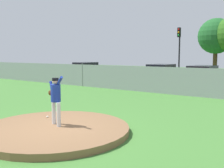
% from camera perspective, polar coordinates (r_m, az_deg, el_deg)
% --- Properties ---
extents(ground_plane, '(80.00, 80.00, 0.00)m').
position_cam_1_polar(ground_plane, '(13.53, 7.23, -4.42)').
color(ground_plane, '#427A33').
extents(asphalt_strip, '(44.00, 7.00, 0.01)m').
position_cam_1_polar(asphalt_strip, '(21.29, 18.39, -0.77)').
color(asphalt_strip, '#2B2B2D').
rests_on(asphalt_strip, ground_plane).
extents(pitchers_mound, '(4.79, 4.79, 0.20)m').
position_cam_1_polar(pitchers_mound, '(8.88, -12.15, -9.56)').
color(pitchers_mound, brown).
rests_on(pitchers_mound, ground_plane).
extents(pitcher_youth, '(0.81, 0.32, 1.64)m').
position_cam_1_polar(pitcher_youth, '(8.82, -12.04, -2.56)').
color(pitcher_youth, silver).
rests_on(pitcher_youth, pitchers_mound).
extents(baseball, '(0.07, 0.07, 0.07)m').
position_cam_1_polar(baseball, '(10.09, -13.72, -6.86)').
color(baseball, white).
rests_on(baseball, pitchers_mound).
extents(chainlink_fence, '(39.85, 0.07, 1.83)m').
position_cam_1_polar(chainlink_fence, '(16.99, 13.82, 0.59)').
color(chainlink_fence, gray).
rests_on(chainlink_fence, ground_plane).
extents(parked_car_red, '(1.93, 4.60, 1.68)m').
position_cam_1_polar(parked_car_red, '(21.60, 18.83, 1.44)').
color(parked_car_red, '#A81919').
rests_on(parked_car_red, ground_plane).
extents(parked_car_charcoal, '(1.88, 4.13, 1.74)m').
position_cam_1_polar(parked_car_charcoal, '(22.11, 10.49, 1.84)').
color(parked_car_charcoal, '#232328').
rests_on(parked_car_charcoal, ground_plane).
extents(parked_car_burgundy, '(1.90, 4.09, 1.74)m').
position_cam_1_polar(parked_car_burgundy, '(27.28, -5.69, 2.73)').
color(parked_car_burgundy, maroon).
rests_on(parked_car_burgundy, ground_plane).
extents(traffic_cone_orange, '(0.40, 0.40, 0.55)m').
position_cam_1_polar(traffic_cone_orange, '(25.71, 5.67, 1.27)').
color(traffic_cone_orange, orange).
rests_on(traffic_cone_orange, asphalt_strip).
extents(traffic_light_near, '(0.28, 0.46, 5.07)m').
position_cam_1_polar(traffic_light_near, '(26.39, 14.23, 8.17)').
color(traffic_light_near, black).
rests_on(traffic_light_near, ground_plane).
extents(tree_bushy_near, '(3.79, 3.79, 6.40)m').
position_cam_1_polar(tree_bushy_near, '(30.88, 21.46, 9.51)').
color(tree_bushy_near, '#4C331E').
rests_on(tree_bushy_near, ground_plane).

